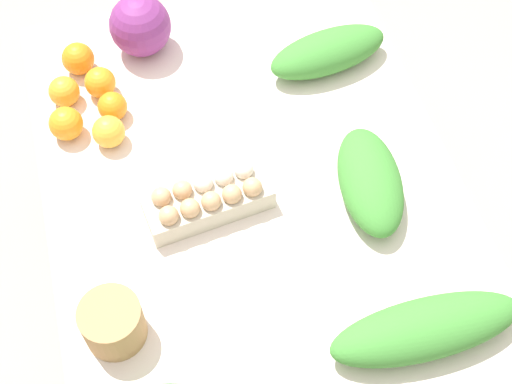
{
  "coord_description": "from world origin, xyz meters",
  "views": [
    {
      "loc": [
        0.84,
        -0.23,
        2.08
      ],
      "look_at": [
        0.0,
        0.0,
        0.73
      ],
      "focal_mm": 50.0,
      "sensor_mm": 36.0,
      "label": 1
    }
  ],
  "objects": [
    {
      "name": "orange_3",
      "position": [
        -0.29,
        -0.39,
        0.76
      ],
      "size": [
        0.08,
        0.08,
        0.08
      ],
      "primitive_type": "sphere",
      "color": "orange",
      "rests_on": "dining_table"
    },
    {
      "name": "orange_5",
      "position": [
        -0.4,
        -0.29,
        0.75
      ],
      "size": [
        0.08,
        0.08,
        0.08
      ],
      "primitive_type": "sphere",
      "color": "orange",
      "rests_on": "dining_table"
    },
    {
      "name": "ground_plane",
      "position": [
        0.0,
        0.0,
        0.0
      ],
      "size": [
        8.0,
        8.0,
        0.0
      ],
      "primitive_type": "plane",
      "color": "#C6B289"
    },
    {
      "name": "orange_4",
      "position": [
        -0.24,
        -0.29,
        0.75
      ],
      "size": [
        0.08,
        0.08,
        0.08
      ],
      "primitive_type": "sphere",
      "color": "#F9A833",
      "rests_on": "dining_table"
    },
    {
      "name": "paper_bag",
      "position": [
        0.24,
        -0.36,
        0.77
      ],
      "size": [
        0.13,
        0.13,
        0.1
      ],
      "primitive_type": "cylinder",
      "color": "#A87F51",
      "rests_on": "dining_table"
    },
    {
      "name": "greens_bunch_beet_tops",
      "position": [
        0.41,
        0.24,
        0.76
      ],
      "size": [
        0.13,
        0.4,
        0.09
      ],
      "primitive_type": "ellipsoid",
      "rotation": [
        0.0,
        0.0,
        1.56
      ],
      "color": "#3D8433",
      "rests_on": "dining_table"
    },
    {
      "name": "orange_2",
      "position": [
        -0.49,
        -0.33,
        0.76
      ],
      "size": [
        0.08,
        0.08,
        0.08
      ],
      "primitive_type": "sphere",
      "color": "orange",
      "rests_on": "dining_table"
    },
    {
      "name": "dining_table",
      "position": [
        0.0,
        0.0,
        0.63
      ],
      "size": [
        1.36,
        0.94,
        0.71
      ],
      "color": "silver",
      "rests_on": "ground_plane"
    },
    {
      "name": "greens_bunch_chard",
      "position": [
        0.05,
        0.25,
        0.76
      ],
      "size": [
        0.31,
        0.18,
        0.09
      ],
      "primitive_type": "ellipsoid",
      "rotation": [
        0.0,
        0.0,
        6.13
      ],
      "color": "#3D8433",
      "rests_on": "dining_table"
    },
    {
      "name": "egg_carton",
      "position": [
        0.0,
        -0.11,
        0.76
      ],
      "size": [
        0.15,
        0.29,
        0.09
      ],
      "rotation": [
        0.0,
        0.0,
        4.84
      ],
      "color": "beige",
      "rests_on": "dining_table"
    },
    {
      "name": "orange_1",
      "position": [
        -0.32,
        -0.27,
        0.75
      ],
      "size": [
        0.07,
        0.07,
        0.07
      ],
      "primitive_type": "sphere",
      "color": "orange",
      "rests_on": "dining_table"
    },
    {
      "name": "greens_bunch_kale",
      "position": [
        -0.34,
        0.28,
        0.76
      ],
      "size": [
        0.17,
        0.33,
        0.09
      ],
      "primitive_type": "ellipsoid",
      "rotation": [
        0.0,
        0.0,
        1.73
      ],
      "color": "#3D8433",
      "rests_on": "dining_table"
    },
    {
      "name": "cabbage_purple",
      "position": [
        -0.53,
        -0.16,
        0.79
      ],
      "size": [
        0.16,
        0.16,
        0.16
      ],
      "primitive_type": "sphere",
      "color": "#7A2D75",
      "rests_on": "dining_table"
    },
    {
      "name": "orange_0",
      "position": [
        -0.4,
        -0.38,
        0.75
      ],
      "size": [
        0.08,
        0.08,
        0.08
      ],
      "primitive_type": "sphere",
      "color": "orange",
      "rests_on": "dining_table"
    }
  ]
}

